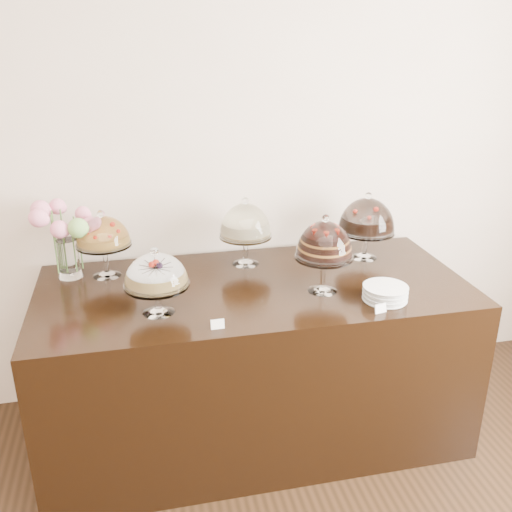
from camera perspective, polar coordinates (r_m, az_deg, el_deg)
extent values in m
cube|color=beige|center=(3.24, -5.43, 10.56)|extent=(5.00, 0.04, 3.00)
cube|color=black|center=(3.15, -0.20, -10.35)|extent=(2.20, 1.00, 0.90)
cone|color=white|center=(2.70, -9.71, -5.32)|extent=(0.15, 0.15, 0.02)
cylinder|color=white|center=(2.67, -9.81, -4.03)|extent=(0.03, 0.03, 0.11)
cylinder|color=white|center=(2.64, -9.89, -2.84)|extent=(0.30, 0.30, 0.01)
cylinder|color=tan|center=(2.63, -9.94, -2.16)|extent=(0.24, 0.24, 0.06)
sphere|color=red|center=(2.63, -8.65, -1.13)|extent=(0.02, 0.02, 0.02)
sphere|color=red|center=(2.65, -11.09, -1.11)|extent=(0.02, 0.02, 0.02)
sphere|color=red|center=(2.55, -10.24, -1.99)|extent=(0.02, 0.02, 0.02)
sphere|color=white|center=(2.58, -10.12, 0.47)|extent=(0.04, 0.04, 0.04)
cone|color=white|center=(2.89, 6.65, -3.23)|extent=(0.15, 0.15, 0.02)
cylinder|color=white|center=(2.85, 6.73, -1.61)|extent=(0.03, 0.03, 0.15)
cylinder|color=white|center=(2.82, 6.80, -0.08)|extent=(0.29, 0.29, 0.01)
cylinder|color=black|center=(2.80, 6.86, 1.09)|extent=(0.21, 0.21, 0.11)
sphere|color=red|center=(2.81, 7.86, 2.55)|extent=(0.02, 0.02, 0.02)
sphere|color=red|center=(2.83, 6.79, 2.75)|extent=(0.02, 0.02, 0.02)
sphere|color=red|center=(2.80, 5.84, 2.56)|extent=(0.02, 0.02, 0.02)
sphere|color=red|center=(2.74, 5.95, 2.16)|extent=(0.02, 0.02, 0.02)
sphere|color=red|center=(2.72, 7.04, 1.95)|extent=(0.02, 0.02, 0.02)
sphere|color=red|center=(2.76, 8.00, 2.15)|extent=(0.02, 0.02, 0.02)
sphere|color=white|center=(2.75, 6.98, 3.74)|extent=(0.04, 0.04, 0.04)
cone|color=white|center=(3.20, -1.04, -0.54)|extent=(0.15, 0.15, 0.02)
cylinder|color=white|center=(3.17, -1.05, 0.80)|extent=(0.03, 0.03, 0.14)
cylinder|color=white|center=(3.14, -1.06, 2.06)|extent=(0.29, 0.29, 0.01)
cylinder|color=beige|center=(3.13, -1.06, 2.75)|extent=(0.24, 0.24, 0.07)
sphere|color=white|center=(3.08, -1.08, 5.53)|extent=(0.04, 0.04, 0.04)
cone|color=white|center=(3.34, 10.76, 0.08)|extent=(0.15, 0.15, 0.02)
cylinder|color=white|center=(3.31, 10.85, 1.33)|extent=(0.03, 0.03, 0.13)
cylinder|color=white|center=(3.29, 10.94, 2.50)|extent=(0.33, 0.33, 0.01)
cylinder|color=black|center=(3.27, 10.99, 3.20)|extent=(0.27, 0.27, 0.07)
sphere|color=red|center=(3.31, 12.04, 4.16)|extent=(0.02, 0.02, 0.02)
sphere|color=red|center=(3.28, 9.82, 4.19)|extent=(0.02, 0.02, 0.02)
sphere|color=red|center=(3.19, 11.28, 3.56)|extent=(0.02, 0.02, 0.02)
sphere|color=white|center=(3.23, 11.20, 5.92)|extent=(0.04, 0.04, 0.04)
cone|color=white|center=(3.15, -14.67, -1.67)|extent=(0.15, 0.15, 0.02)
cylinder|color=white|center=(3.11, -14.82, -0.22)|extent=(0.03, 0.03, 0.15)
cylinder|color=white|center=(3.09, -14.96, 1.14)|extent=(0.29, 0.29, 0.01)
cylinder|color=gold|center=(3.08, -15.01, 1.62)|extent=(0.25, 0.25, 0.04)
sphere|color=red|center=(3.08, -13.86, 2.40)|extent=(0.02, 0.02, 0.02)
sphere|color=red|center=(3.13, -14.76, 2.60)|extent=(0.02, 0.02, 0.02)
sphere|color=red|center=(3.11, -15.95, 2.39)|extent=(0.02, 0.02, 0.02)
sphere|color=red|center=(3.05, -16.28, 1.96)|extent=(0.02, 0.02, 0.02)
sphere|color=red|center=(3.01, -15.38, 1.75)|extent=(0.02, 0.02, 0.02)
sphere|color=red|center=(3.02, -14.15, 1.97)|extent=(0.02, 0.02, 0.02)
sphere|color=white|center=(3.03, -15.26, 4.08)|extent=(0.04, 0.04, 0.04)
cylinder|color=white|center=(3.15, -18.22, -0.22)|extent=(0.11, 0.11, 0.21)
cylinder|color=#476B2D|center=(3.13, -17.14, 0.76)|extent=(0.01, 0.01, 0.23)
sphere|color=pink|center=(3.09, -16.17, 2.87)|extent=(0.10, 0.10, 0.10)
cylinder|color=#476B2D|center=(3.16, -17.52, 1.38)|extent=(0.01, 0.01, 0.28)
sphere|color=pink|center=(3.15, -16.94, 4.08)|extent=(0.08, 0.08, 0.08)
cylinder|color=#476B2D|center=(3.17, -18.66, 1.70)|extent=(0.01, 0.01, 0.32)
sphere|color=pink|center=(3.18, -19.25, 4.70)|extent=(0.09, 0.09, 0.09)
cylinder|color=#476B2D|center=(3.15, -19.41, 1.51)|extent=(0.01, 0.01, 0.32)
sphere|color=pink|center=(3.13, -20.76, 4.34)|extent=(0.10, 0.10, 0.10)
cylinder|color=#476B2D|center=(3.09, -19.47, 1.08)|extent=(0.01, 0.01, 0.32)
sphere|color=pink|center=(3.01, -20.93, 3.58)|extent=(0.10, 0.10, 0.10)
cylinder|color=#476B2D|center=(3.10, -18.56, 0.57)|extent=(0.01, 0.01, 0.25)
sphere|color=pink|center=(3.02, -19.06, 2.53)|extent=(0.09, 0.09, 0.09)
cylinder|color=#476B2D|center=(3.09, -17.73, 0.64)|extent=(0.01, 0.01, 0.25)
sphere|color=#77AC53|center=(3.01, -17.36, 2.68)|extent=(0.10, 0.10, 0.10)
cylinder|color=silver|center=(2.85, 12.73, -4.25)|extent=(0.21, 0.21, 0.01)
cylinder|color=silver|center=(2.84, 12.75, -4.05)|extent=(0.20, 0.20, 0.01)
cylinder|color=silver|center=(2.84, 12.77, -3.85)|extent=(0.21, 0.21, 0.01)
cylinder|color=silver|center=(2.83, 12.79, -3.65)|extent=(0.20, 0.20, 0.01)
cylinder|color=silver|center=(2.83, 12.81, -3.44)|extent=(0.21, 0.21, 0.01)
cylinder|color=silver|center=(2.82, 12.82, -3.24)|extent=(0.20, 0.20, 0.01)
cylinder|color=silver|center=(2.82, 12.84, -3.04)|extent=(0.21, 0.21, 0.01)
cube|color=white|center=(2.52, -3.87, -6.82)|extent=(0.06, 0.02, 0.04)
cube|color=white|center=(2.71, 12.35, -5.14)|extent=(0.06, 0.03, 0.04)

